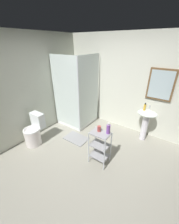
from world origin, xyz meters
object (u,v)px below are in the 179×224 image
toilet (34,132)px  bath_mat (76,138)px  storage_cart (100,146)px  hand_soap_bottle (145,107)px  conditioner_bottle_purple (108,129)px  pedestal_sink (146,119)px  rinse_cup (99,129)px  shower_stall (78,109)px

toilet → bath_mat: toilet is taller
storage_cart → hand_soap_bottle: hand_soap_bottle is taller
hand_soap_bottle → conditioner_bottle_purple: hand_soap_bottle is taller
pedestal_sink → storage_cart: (-0.51, -1.31, -0.14)m
hand_soap_bottle → rinse_cup: hand_soap_bottle is taller
pedestal_sink → toilet: bearing=-141.7°
storage_cart → shower_stall: bearing=144.4°
shower_stall → rinse_cup: size_ratio=18.37×
storage_cart → hand_soap_bottle: (0.43, 1.31, 0.45)m
shower_stall → bath_mat: 0.93m
storage_cart → conditioner_bottle_purple: bearing=30.1°
toilet → bath_mat: size_ratio=1.27×
rinse_cup → bath_mat: rinse_cup is taller
toilet → storage_cart: 1.67m
toilet → storage_cart: toilet is taller
storage_cart → pedestal_sink: bearing=68.7°
pedestal_sink → rinse_cup: rinse_cup is taller
hand_soap_bottle → conditioner_bottle_purple: 1.27m
rinse_cup → bath_mat: size_ratio=0.18×
pedestal_sink → toilet: pedestal_sink is taller
toilet → storage_cart: size_ratio=1.03×
pedestal_sink → bath_mat: bearing=-145.0°
shower_stall → hand_soap_bottle: (1.80, 0.33, 0.43)m
bath_mat → conditioner_bottle_purple: bearing=-13.8°
storage_cart → bath_mat: 1.05m
pedestal_sink → hand_soap_bottle: bearing=-177.4°
shower_stall → pedestal_sink: bearing=10.0°
toilet → conditioner_bottle_purple: conditioner_bottle_purple is taller
pedestal_sink → bath_mat: 1.82m
rinse_cup → conditioner_bottle_purple: bearing=11.4°
toilet → storage_cart: bearing=13.0°
shower_stall → conditioner_bottle_purple: 1.79m
shower_stall → rinse_cup: bearing=-35.6°
pedestal_sink → conditioner_bottle_purple: 1.32m
pedestal_sink → shower_stall: bearing=-170.0°
shower_stall → storage_cart: bearing=-35.6°
conditioner_bottle_purple → bath_mat: bearing=166.2°
pedestal_sink → storage_cart: pedestal_sink is taller
shower_stall → toilet: 1.38m
shower_stall → storage_cart: 1.68m
storage_cart → rinse_cup: 0.36m
storage_cart → conditioner_bottle_purple: 0.43m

